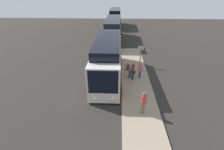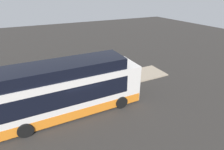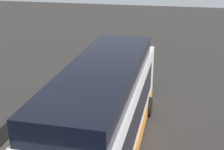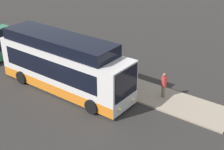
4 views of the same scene
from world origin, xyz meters
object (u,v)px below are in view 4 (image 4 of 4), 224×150
(passenger_boarding, at_px, (164,84))
(passenger_waiting, at_px, (97,66))
(bus_lead, at_px, (63,66))
(suitcase, at_px, (89,72))
(trash_bin, at_px, (72,68))
(passenger_with_bags, at_px, (100,62))
(sign_post, at_px, (71,44))

(passenger_boarding, xyz_separation_m, passenger_waiting, (-5.37, -0.41, -0.04))
(bus_lead, xyz_separation_m, suitcase, (0.30, 2.27, -1.27))
(bus_lead, bearing_deg, passenger_boarding, 25.42)
(trash_bin, bearing_deg, passenger_waiting, 9.32)
(bus_lead, xyz_separation_m, passenger_waiting, (0.85, 2.54, -0.72))
(trash_bin, bearing_deg, bus_lead, -58.59)
(passenger_waiting, relative_size, trash_bin, 2.61)
(passenger_boarding, bearing_deg, trash_bin, 12.38)
(suitcase, bearing_deg, passenger_waiting, 26.78)
(suitcase, relative_size, trash_bin, 1.50)
(passenger_with_bags, bearing_deg, passenger_boarding, -63.48)
(bus_lead, distance_m, trash_bin, 2.88)
(passenger_waiting, bearing_deg, passenger_with_bags, -175.31)
(passenger_boarding, relative_size, sign_post, 0.74)
(passenger_boarding, bearing_deg, passenger_waiting, 10.94)
(suitcase, distance_m, sign_post, 3.56)
(sign_post, distance_m, trash_bin, 2.36)
(bus_lead, xyz_separation_m, passenger_boarding, (6.21, 2.95, -0.68))
(passenger_boarding, height_order, sign_post, sign_post)
(passenger_with_bags, bearing_deg, sign_post, 114.02)
(passenger_boarding, relative_size, trash_bin, 2.69)
(trash_bin, bearing_deg, passenger_boarding, 5.81)
(bus_lead, relative_size, suitcase, 10.67)
(passenger_with_bags, relative_size, trash_bin, 2.52)
(sign_post, bearing_deg, passenger_waiting, -16.74)
(bus_lead, distance_m, passenger_waiting, 2.78)
(bus_lead, bearing_deg, passenger_waiting, 71.56)
(bus_lead, xyz_separation_m, passenger_with_bags, (0.53, 3.29, -0.75))
(passenger_with_bags, distance_m, trash_bin, 2.24)
(passenger_waiting, height_order, trash_bin, passenger_waiting)
(trash_bin, bearing_deg, suitcase, 2.92)
(passenger_boarding, relative_size, passenger_waiting, 1.03)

